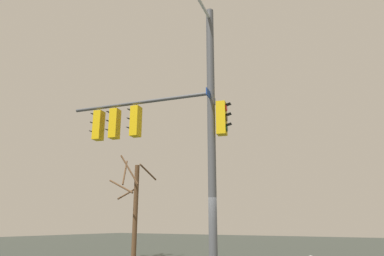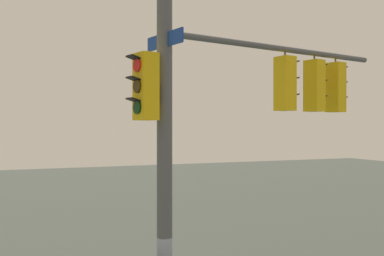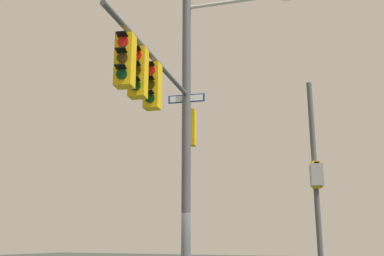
% 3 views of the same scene
% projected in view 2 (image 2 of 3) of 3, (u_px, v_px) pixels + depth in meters
% --- Properties ---
extents(main_signal_pole_assembly, '(6.17, 3.93, 9.09)m').
position_uv_depth(main_signal_pole_assembly, '(217.00, 85.00, 8.04)').
color(main_signal_pole_assembly, '#4C4F54').
rests_on(main_signal_pole_assembly, ground).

